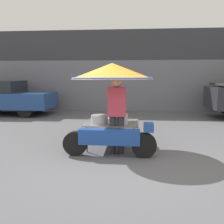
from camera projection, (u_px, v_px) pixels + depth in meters
ground_plane at (121, 162)px, 4.89m from camera, size 36.00×36.00×0.00m
shopfront_building at (130, 72)px, 12.63m from camera, size 28.00×2.06×3.80m
vendor_motorcycle_cart at (112, 82)px, 5.63m from camera, size 1.97×1.89×1.97m
vendor_person at (117, 111)px, 5.35m from camera, size 0.38×0.22×1.67m
parked_car at (0, 97)px, 10.89m from camera, size 4.52×1.82×1.47m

